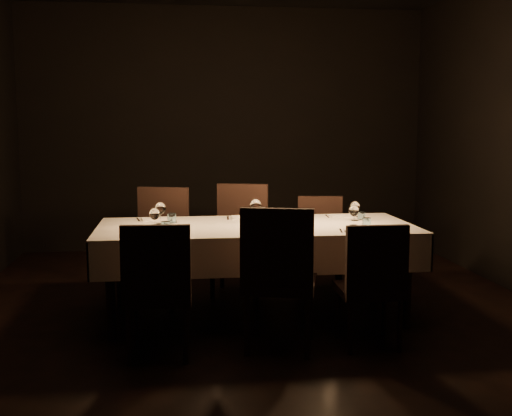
{
  "coord_description": "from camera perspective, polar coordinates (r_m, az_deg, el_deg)",
  "views": [
    {
      "loc": [
        -0.65,
        -5.05,
        1.56
      ],
      "look_at": [
        0.0,
        0.0,
        0.9
      ],
      "focal_mm": 45.0,
      "sensor_mm": 36.0,
      "label": 1
    }
  ],
  "objects": [
    {
      "name": "room",
      "position": [
        5.09,
        0.0,
        6.7
      ],
      "size": [
        5.01,
        6.01,
        3.01
      ],
      "color": "black",
      "rests_on": "ground"
    },
    {
      "name": "place_setting_far_center",
      "position": [
        5.35,
        -0.1,
        -0.35
      ],
      "size": [
        0.36,
        0.42,
        0.2
      ],
      "rotation": [
        0.0,
        0.0,
        -0.08
      ],
      "color": "silver",
      "rests_on": "dining_table"
    },
    {
      "name": "chair_far_right",
      "position": [
        6.1,
        5.73,
        -2.71
      ],
      "size": [
        0.49,
        0.49,
        0.88
      ],
      "rotation": [
        0.0,
        0.0,
        -0.17
      ],
      "color": "black",
      "rests_on": "ground"
    },
    {
      "name": "place_setting_near_left",
      "position": [
        4.89,
        -8.96,
        -1.32
      ],
      "size": [
        0.32,
        0.39,
        0.17
      ],
      "rotation": [
        0.0,
        0.0,
        0.18
      ],
      "color": "silver",
      "rests_on": "dining_table"
    },
    {
      "name": "place_setting_far_right",
      "position": [
        5.52,
        8.55,
        -0.32
      ],
      "size": [
        0.3,
        0.39,
        0.17
      ],
      "rotation": [
        0.0,
        0.0,
        -0.07
      ],
      "color": "silver",
      "rests_on": "dining_table"
    },
    {
      "name": "dining_table",
      "position": [
        5.16,
        0.0,
        -2.35
      ],
      "size": [
        2.52,
        1.12,
        0.76
      ],
      "color": "black",
      "rests_on": "ground"
    },
    {
      "name": "place_setting_near_right",
      "position": [
        5.09,
        9.04,
        -0.99
      ],
      "size": [
        0.31,
        0.39,
        0.17
      ],
      "rotation": [
        0.0,
        0.0,
        -0.19
      ],
      "color": "silver",
      "rests_on": "dining_table"
    },
    {
      "name": "place_setting_far_left",
      "position": [
        5.31,
        -8.41,
        -0.55
      ],
      "size": [
        0.34,
        0.4,
        0.18
      ],
      "rotation": [
        0.0,
        0.0,
        0.16
      ],
      "color": "silver",
      "rests_on": "dining_table"
    },
    {
      "name": "place_setting_near_center",
      "position": [
        4.93,
        0.86,
        -1.17
      ],
      "size": [
        0.3,
        0.39,
        0.16
      ],
      "rotation": [
        0.0,
        0.0,
        -0.07
      ],
      "color": "silver",
      "rests_on": "dining_table"
    },
    {
      "name": "chair_far_center",
      "position": [
        5.98,
        -1.41,
        -2.31
      ],
      "size": [
        0.6,
        0.6,
        1.01
      ],
      "rotation": [
        0.0,
        0.0,
        -0.29
      ],
      "color": "black",
      "rests_on": "ground"
    },
    {
      "name": "chair_far_left",
      "position": [
        5.86,
        -8.58,
        -2.66
      ],
      "size": [
        0.6,
        0.6,
        1.0
      ],
      "rotation": [
        0.0,
        0.0,
        -0.32
      ],
      "color": "black",
      "rests_on": "ground"
    },
    {
      "name": "chair_near_center",
      "position": [
        4.4,
        2.03,
        -5.8
      ],
      "size": [
        0.6,
        0.6,
        1.02
      ],
      "rotation": [
        0.0,
        0.0,
        2.87
      ],
      "color": "black",
      "rests_on": "ground"
    },
    {
      "name": "chair_near_right",
      "position": [
        4.54,
        10.29,
        -6.27
      ],
      "size": [
        0.44,
        0.44,
        0.89
      ],
      "rotation": [
        0.0,
        0.0,
        3.13
      ],
      "color": "black",
      "rests_on": "ground"
    },
    {
      "name": "chair_near_left",
      "position": [
        4.31,
        -8.75,
        -6.74
      ],
      "size": [
        0.47,
        0.47,
        0.93
      ],
      "rotation": [
        0.0,
        0.0,
        3.09
      ],
      "color": "black",
      "rests_on": "ground"
    }
  ]
}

